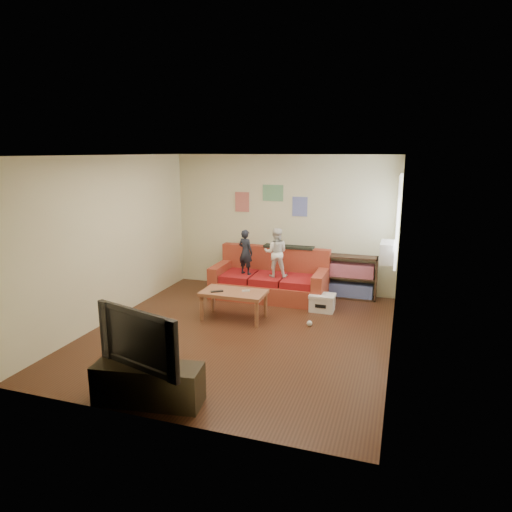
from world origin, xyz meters
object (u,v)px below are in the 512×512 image
(sofa, at_px, (271,280))
(tv_stand, at_px, (148,384))
(child_a, at_px, (246,252))
(bookshelf, at_px, (349,279))
(coffee_table, at_px, (234,295))
(child_b, at_px, (276,253))
(television, at_px, (146,336))
(file_box, at_px, (322,302))

(sofa, bearing_deg, tv_stand, -92.94)
(child_a, relative_size, bookshelf, 0.84)
(coffee_table, bearing_deg, sofa, 79.86)
(child_a, height_order, coffee_table, child_a)
(child_b, distance_m, bookshelf, 1.53)
(sofa, height_order, television, television)
(child_a, distance_m, child_b, 0.60)
(coffee_table, distance_m, bookshelf, 2.45)
(child_b, bearing_deg, tv_stand, 73.22)
(tv_stand, bearing_deg, television, 0.00)
(bookshelf, xyz_separation_m, file_box, (-0.35, -0.92, -0.21))
(bookshelf, bearing_deg, child_a, -163.30)
(child_b, xyz_separation_m, bookshelf, (1.30, 0.57, -0.55))
(television, bearing_deg, file_box, 86.53)
(tv_stand, bearing_deg, child_b, 76.87)
(sofa, bearing_deg, file_box, -25.35)
(bookshelf, distance_m, tv_stand, 4.82)
(television, bearing_deg, child_b, 101.32)
(child_a, distance_m, tv_stand, 4.01)
(sofa, height_order, tv_stand, sofa)
(child_b, height_order, tv_stand, child_b)
(child_b, bearing_deg, sofa, -61.33)
(sofa, bearing_deg, child_a, -158.90)
(sofa, xyz_separation_m, television, (-0.21, -4.12, 0.47))
(sofa, xyz_separation_m, file_box, (1.10, -0.52, -0.17))
(sofa, relative_size, coffee_table, 2.04)
(child_b, height_order, coffee_table, child_b)
(bookshelf, distance_m, television, 4.83)
(child_a, xyz_separation_m, coffee_table, (0.21, -1.19, -0.48))
(child_a, height_order, bookshelf, child_a)
(television, bearing_deg, tv_stand, 0.00)
(tv_stand, bearing_deg, coffee_table, 82.75)
(sofa, distance_m, child_b, 0.64)
(file_box, xyz_separation_m, television, (-1.31, -3.60, 0.64))
(sofa, xyz_separation_m, tv_stand, (-0.21, -4.12, -0.09))
(sofa, relative_size, tv_stand, 1.80)
(child_a, bearing_deg, coffee_table, 118.77)
(child_b, bearing_deg, bookshelf, -167.92)
(tv_stand, height_order, television, television)
(bookshelf, xyz_separation_m, television, (-1.66, -4.52, 0.43))
(child_b, relative_size, coffee_table, 0.86)
(bookshelf, bearing_deg, television, -110.19)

